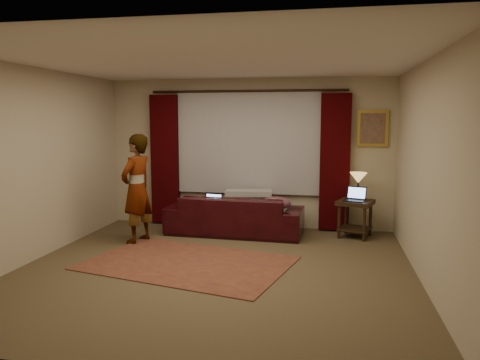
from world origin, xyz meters
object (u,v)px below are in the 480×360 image
Objects in this scene: laptop_table at (355,194)px; end_table at (355,219)px; sofa at (235,207)px; person at (137,189)px; laptop_sofa at (211,201)px; tiffany_lamp at (358,186)px.

end_table is at bearing 94.15° from laptop_table.
laptop_table reaches higher than end_table.
person reaches higher than sofa.
laptop_sofa is 0.54× the size of end_table.
laptop_sofa is at bearing -173.75° from end_table.
end_table is (2.33, 0.26, -0.26)m from laptop_sofa.
person is (-1.00, -0.68, 0.28)m from laptop_sofa.
end_table is 3.50m from person.
tiffany_lamp is (1.99, 0.20, 0.38)m from sofa.
tiffany_lamp is 3.51m from person.
sofa reaches higher than laptop_sofa.
sofa is 6.88× the size of laptop_sofa.
person reaches higher than tiffany_lamp.
laptop_table is 0.20× the size of person.
tiffany_lamp reaches higher than end_table.
sofa is at bearing -175.96° from end_table.
person is at bearing 32.40° from sofa.
sofa reaches higher than laptop_table.
tiffany_lamp is (0.04, 0.06, 0.53)m from end_table.
sofa is 2.04m from tiffany_lamp.
end_table is 0.53m from tiffany_lamp.
tiffany_lamp is at bearing 87.14° from laptop_table.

